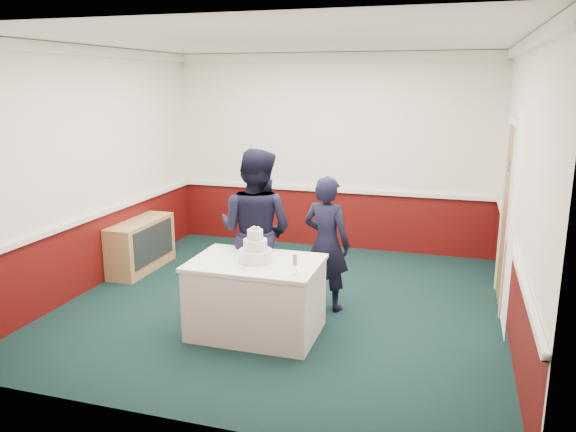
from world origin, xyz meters
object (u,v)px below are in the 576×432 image
(champagne_flute, at_px, (295,261))
(person_man, at_px, (256,231))
(wedding_cake, at_px, (255,251))
(person_woman, at_px, (326,243))
(cake_table, at_px, (256,297))
(cake_knife, at_px, (246,267))
(sideboard, at_px, (141,245))

(champagne_flute, relative_size, person_man, 0.11)
(wedding_cake, xyz_separation_m, person_man, (-0.22, 0.60, 0.03))
(person_man, bearing_deg, wedding_cake, 119.21)
(person_man, height_order, person_woman, person_man)
(champagne_flute, distance_m, person_woman, 1.16)
(cake_table, xyz_separation_m, person_woman, (0.54, 0.87, 0.38))
(champagne_flute, relative_size, person_woman, 0.13)
(cake_knife, bearing_deg, cake_table, 87.26)
(cake_knife, height_order, champagne_flute, champagne_flute)
(champagne_flute, bearing_deg, person_man, 129.04)
(cake_knife, bearing_deg, sideboard, 148.85)
(wedding_cake, distance_m, champagne_flute, 0.57)
(cake_knife, bearing_deg, person_woman, 67.87)
(champagne_flute, bearing_deg, sideboard, 147.55)
(sideboard, bearing_deg, cake_table, -33.13)
(wedding_cake, height_order, cake_knife, wedding_cake)
(cake_knife, relative_size, person_man, 0.12)
(sideboard, relative_size, person_man, 0.64)
(sideboard, distance_m, wedding_cake, 2.73)
(champagne_flute, xyz_separation_m, person_man, (-0.72, 0.88, 0.01))
(sideboard, distance_m, champagne_flute, 3.30)
(person_man, bearing_deg, sideboard, -13.53)
(cake_table, bearing_deg, wedding_cake, 90.00)
(champagne_flute, distance_m, person_man, 1.14)
(cake_table, relative_size, person_woman, 0.85)
(wedding_cake, bearing_deg, cake_table, -90.00)
(wedding_cake, relative_size, person_man, 0.19)
(cake_knife, bearing_deg, person_man, 108.89)
(wedding_cake, distance_m, cake_knife, 0.23)
(sideboard, distance_m, cake_table, 2.68)
(cake_knife, height_order, person_woman, person_woman)
(person_woman, bearing_deg, wedding_cake, 72.88)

